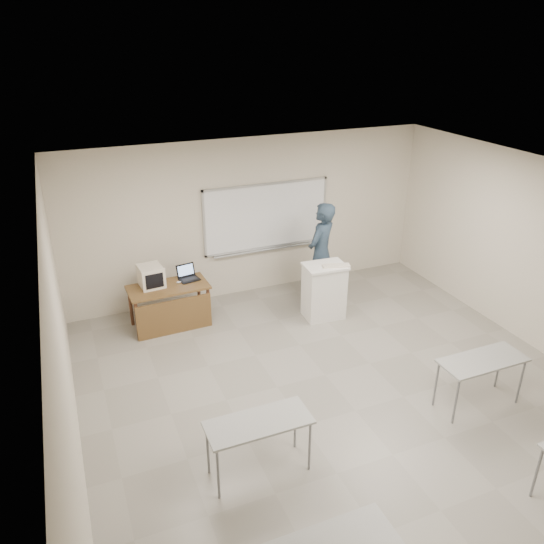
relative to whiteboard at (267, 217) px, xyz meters
name	(u,v)px	position (x,y,z in m)	size (l,w,h in m)	color
floor	(355,411)	(-0.30, -3.97, -1.49)	(7.00, 8.00, 0.01)	gray
whiteboard	(267,217)	(0.00, 0.00, 0.00)	(2.48, 0.10, 1.31)	white
student_desks	(423,437)	(-0.30, -5.32, -0.81)	(4.40, 2.20, 0.73)	gray
instructor_desk	(170,300)	(-2.10, -0.83, -0.95)	(1.34, 0.67, 0.75)	brown
podium	(324,291)	(0.50, -1.47, -0.97)	(0.72, 0.52, 1.01)	white
crt_monitor	(151,276)	(-2.35, -0.60, -0.55)	(0.39, 0.44, 0.37)	beige
laptop	(188,276)	(-1.70, -0.57, -0.67)	(0.33, 0.31, 0.24)	black
mouse	(179,282)	(-1.90, -0.67, -0.71)	(0.09, 0.06, 0.03)	#B5B6BD
keyboard	(336,266)	(0.65, -1.59, -0.46)	(0.47, 0.16, 0.03)	beige
presenter	(321,253)	(0.72, -0.89, -0.51)	(0.71, 0.46, 1.93)	black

